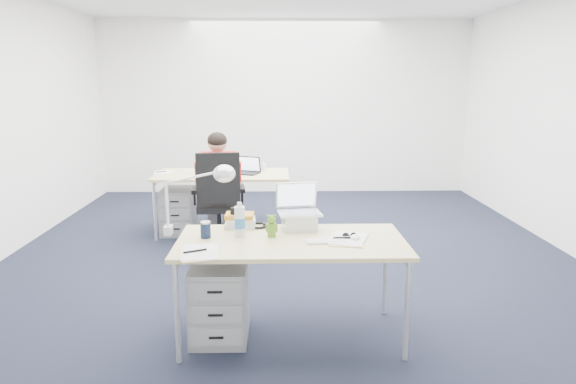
% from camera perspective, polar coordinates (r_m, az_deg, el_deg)
% --- Properties ---
extents(floor, '(7.00, 7.00, 0.00)m').
position_cam_1_polar(floor, '(5.31, 0.28, -7.84)').
color(floor, black).
rests_on(floor, ground).
extents(room, '(6.02, 7.02, 2.80)m').
position_cam_1_polar(room, '(4.99, 0.30, 10.99)').
color(room, white).
rests_on(room, ground).
extents(desk_near, '(1.60, 0.80, 0.73)m').
position_cam_1_polar(desk_near, '(3.63, 0.36, -6.03)').
color(desk_near, tan).
rests_on(desk_near, ground).
extents(desk_far, '(1.60, 0.80, 0.73)m').
position_cam_1_polar(desk_far, '(6.25, -7.31, 1.63)').
color(desk_far, tan).
rests_on(desk_far, ground).
extents(office_chair, '(0.77, 0.77, 1.10)m').
position_cam_1_polar(office_chair, '(5.66, -7.64, -3.34)').
color(office_chair, black).
rests_on(office_chair, ground).
extents(seated_person, '(0.41, 0.71, 1.28)m').
position_cam_1_polar(seated_person, '(5.76, -7.70, 0.37)').
color(seated_person, red).
rests_on(seated_person, ground).
extents(drawer_pedestal_near, '(0.40, 0.50, 0.55)m').
position_cam_1_polar(drawer_pedestal_near, '(3.81, -7.59, -11.83)').
color(drawer_pedestal_near, gray).
rests_on(drawer_pedestal_near, ground).
extents(drawer_pedestal_far, '(0.40, 0.50, 0.55)m').
position_cam_1_polar(drawer_pedestal_far, '(6.39, -11.99, -2.05)').
color(drawer_pedestal_far, gray).
rests_on(drawer_pedestal_far, ground).
extents(silver_laptop, '(0.35, 0.29, 0.34)m').
position_cam_1_polar(silver_laptop, '(3.82, 1.27, -1.73)').
color(silver_laptop, silver).
rests_on(silver_laptop, desk_near).
extents(wireless_keyboard, '(0.29, 0.14, 0.01)m').
position_cam_1_polar(wireless_keyboard, '(3.57, 4.26, -5.44)').
color(wireless_keyboard, white).
rests_on(wireless_keyboard, desk_near).
extents(computer_mouse, '(0.09, 0.12, 0.04)m').
position_cam_1_polar(computer_mouse, '(3.63, 7.49, -5.03)').
color(computer_mouse, white).
rests_on(computer_mouse, desk_near).
extents(headphones, '(0.22, 0.18, 0.03)m').
position_cam_1_polar(headphones, '(3.93, -3.34, -3.65)').
color(headphones, black).
rests_on(headphones, desk_near).
extents(can_koozie, '(0.09, 0.09, 0.12)m').
position_cam_1_polar(can_koozie, '(3.69, -9.15, -4.15)').
color(can_koozie, '#131F3B').
rests_on(can_koozie, desk_near).
extents(water_bottle, '(0.09, 0.09, 0.25)m').
position_cam_1_polar(water_bottle, '(3.68, -5.38, -3.04)').
color(water_bottle, silver).
rests_on(water_bottle, desk_near).
extents(bear_figurine, '(0.09, 0.07, 0.17)m').
position_cam_1_polar(bear_figurine, '(3.66, -1.83, -3.73)').
color(bear_figurine, '#37701E').
rests_on(bear_figurine, desk_near).
extents(book_stack, '(0.23, 0.18, 0.10)m').
position_cam_1_polar(book_stack, '(3.93, -5.35, -3.15)').
color(book_stack, silver).
rests_on(book_stack, desk_near).
extents(cordless_phone, '(0.05, 0.04, 0.16)m').
position_cam_1_polar(cordless_phone, '(3.91, -6.06, -2.86)').
color(cordless_phone, black).
rests_on(cordless_phone, desk_near).
extents(papers_left, '(0.28, 0.36, 0.01)m').
position_cam_1_polar(papers_left, '(3.38, -9.91, -6.66)').
color(papers_left, '#FFDD93').
rests_on(papers_left, desk_near).
extents(papers_right, '(0.32, 0.39, 0.01)m').
position_cam_1_polar(papers_right, '(3.63, 6.61, -5.24)').
color(papers_right, '#FFDD93').
rests_on(papers_right, desk_near).
extents(sunglasses, '(0.11, 0.06, 0.02)m').
position_cam_1_polar(sunglasses, '(3.69, 6.87, -4.84)').
color(sunglasses, black).
rests_on(sunglasses, desk_near).
extents(desk_lamp, '(0.49, 0.24, 0.53)m').
position_cam_1_polar(desk_lamp, '(3.74, -10.93, -0.73)').
color(desk_lamp, silver).
rests_on(desk_lamp, desk_near).
extents(dark_laptop, '(0.38, 0.37, 0.21)m').
position_cam_1_polar(dark_laptop, '(6.18, -4.74, 3.00)').
color(dark_laptop, black).
rests_on(dark_laptop, desk_far).
extents(far_cup, '(0.07, 0.07, 0.09)m').
position_cam_1_polar(far_cup, '(6.37, -2.78, 2.76)').
color(far_cup, white).
rests_on(far_cup, desk_far).
extents(far_papers, '(0.24, 0.31, 0.01)m').
position_cam_1_polar(far_papers, '(6.42, -13.78, 2.11)').
color(far_papers, white).
rests_on(far_papers, desk_far).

